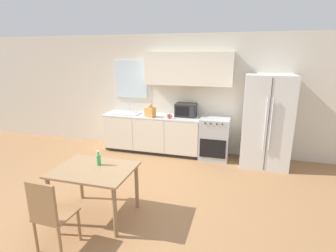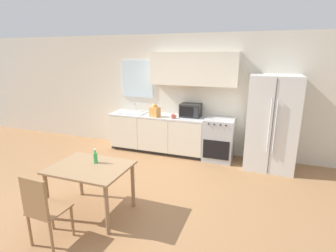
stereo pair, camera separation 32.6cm
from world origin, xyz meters
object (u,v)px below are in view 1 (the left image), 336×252
Objects in this scene: microwave at (186,110)px; coffee_mug at (169,116)px; drink_bottle at (99,159)px; oven_range at (214,138)px; dining_table at (94,176)px; dining_chair_near at (49,212)px; refrigerator at (266,121)px.

microwave is 4.23× the size of coffee_mug.
microwave is at bearing 75.24° from drink_bottle.
dining_table is at bearing -117.41° from oven_range.
refrigerator is at bearing 55.53° from dining_chair_near.
coffee_mug is 2.40m from drink_bottle.
drink_bottle reaches higher than dining_table.
dining_chair_near is at bearing -113.34° from oven_range.
coffee_mug is 0.12× the size of dining_chair_near.
coffee_mug is 3.35m from dining_chair_near.
refrigerator reaches higher than drink_bottle.
refrigerator reaches higher than microwave.
refrigerator is (1.03, -0.07, 0.48)m from oven_range.
dining_table is 1.16× the size of dining_chair_near.
refrigerator is 2.03m from coffee_mug.
microwave is 2.90m from dining_table.
drink_bottle is at bearing 88.20° from dining_table.
refrigerator reaches higher than dining_chair_near.
microwave reaches higher than dining_table.
microwave is at bearing 75.84° from dining_table.
dining_table is at bearing 84.42° from dining_chair_near.
oven_range is 0.99× the size of dining_chair_near.
refrigerator is 4.24m from dining_chair_near.
refrigerator is 4.06× the size of microwave.
dining_table is 5.06× the size of drink_bottle.
coffee_mug reaches higher than oven_range.
oven_range reaches higher than dining_table.
oven_range is 1.14m from refrigerator.
drink_bottle is (-1.38, -2.53, 0.35)m from oven_range.
refrigerator is 3.45m from drink_bottle.
coffee_mug is 2.55m from dining_table.
oven_range is 3.01m from dining_table.
drink_bottle is at bearing -104.76° from microwave.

